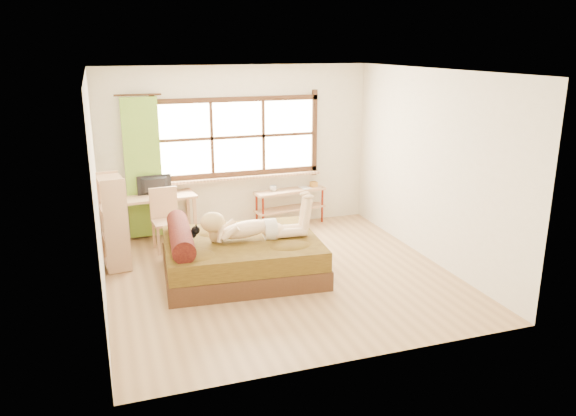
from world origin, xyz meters
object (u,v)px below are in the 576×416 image
object	(u,v)px
kitten	(186,234)
pipe_shelf	(291,199)
bookshelf	(113,222)
chair	(166,215)
woman	(253,217)
bed	(238,256)
desk	(156,202)

from	to	relation	value
kitten	pipe_shelf	world-z (taller)	kitten
bookshelf	chair	bearing A→B (deg)	27.62
woman	kitten	distance (m)	0.90
kitten	pipe_shelf	size ratio (longest dim) A/B	0.24
woman	bookshelf	bearing A→B (deg)	157.42
bed	pipe_shelf	distance (m)	2.34
pipe_shelf	chair	bearing A→B (deg)	-176.77
desk	chair	distance (m)	0.40
pipe_shelf	bookshelf	xyz separation A→B (m)	(-2.94, -1.02, 0.20)
desk	bookshelf	world-z (taller)	bookshelf
bed	desk	size ratio (longest dim) A/B	1.76
kitten	chair	world-z (taller)	chair
woman	bookshelf	size ratio (longest dim) A/B	1.10
bed	kitten	xyz separation A→B (m)	(-0.67, 0.10, 0.36)
kitten	desk	bearing A→B (deg)	101.60
desk	bookshelf	distance (m)	1.13
bed	pipe_shelf	size ratio (longest dim) A/B	1.69
chair	pipe_shelf	world-z (taller)	chair
desk	pipe_shelf	world-z (taller)	desk
kitten	chair	distance (m)	1.29
desk	chair	bearing A→B (deg)	-80.60
kitten	desk	size ratio (longest dim) A/B	0.25
woman	kitten	bearing A→B (deg)	174.74
desk	pipe_shelf	xyz separation A→B (m)	(2.26, 0.12, -0.19)
desk	pipe_shelf	bearing A→B (deg)	-1.78
bed	bookshelf	size ratio (longest dim) A/B	1.67
woman	desk	bearing A→B (deg)	125.37
bed	woman	distance (m)	0.58
desk	bookshelf	xyz separation A→B (m)	(-0.68, -0.90, 0.02)
woman	bookshelf	xyz separation A→B (m)	(-1.75, 0.90, -0.16)
kitten	bookshelf	xyz separation A→B (m)	(-0.88, 0.75, 0.03)
bed	chair	size ratio (longest dim) A/B	2.33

